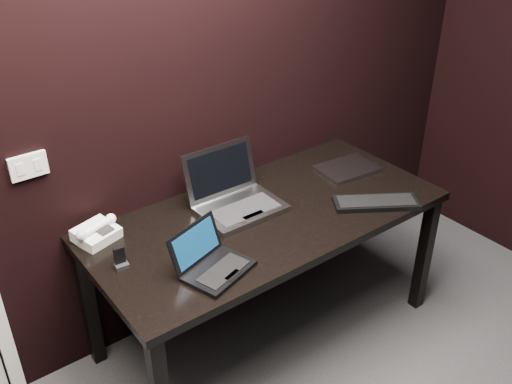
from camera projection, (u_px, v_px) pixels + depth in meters
wall_back at (160, 90)px, 2.52m from camera, size 4.00×0.00×4.00m
wall_switch at (28, 166)px, 2.28m from camera, size 0.15×0.02×0.10m
desk at (268, 227)px, 2.72m from camera, size 1.70×0.80×0.74m
netbook at (212, 263)px, 2.30m from camera, size 0.33×0.31×0.17m
silver_laptop at (235, 198)px, 2.71m from camera, size 0.39×0.35×0.27m
ext_keyboard at (376, 202)px, 2.74m from camera, size 0.42×0.34×0.03m
closed_laptop at (347, 169)px, 3.05m from camera, size 0.33×0.25×0.02m
desk_phone at (96, 233)px, 2.48m from camera, size 0.21×0.20×0.10m
mobile_phone at (120, 260)px, 2.32m from camera, size 0.06×0.05×0.09m
pen_cup at (244, 173)px, 2.92m from camera, size 0.10×0.10×0.23m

